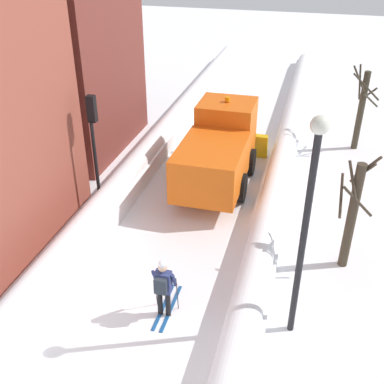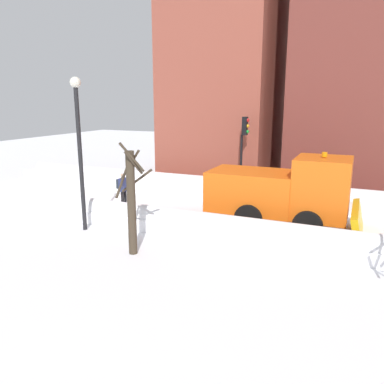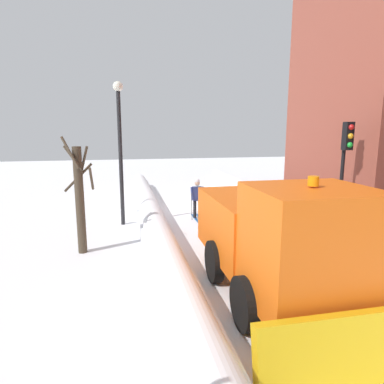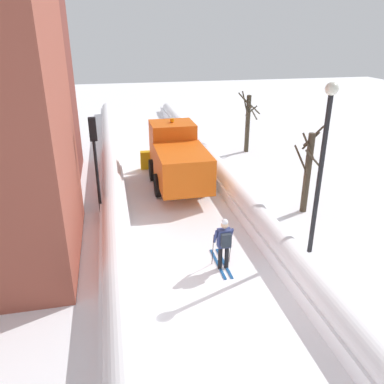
# 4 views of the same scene
# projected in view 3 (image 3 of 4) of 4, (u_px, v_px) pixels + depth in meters

# --- Properties ---
(ground_plane) EXTENTS (80.00, 80.00, 0.00)m
(ground_plane) POSITION_uv_depth(u_px,v_px,m) (316.00, 320.00, 6.99)
(ground_plane) COLOR white
(snowbank_right) EXTENTS (1.10, 36.00, 0.94)m
(snowbank_right) POSITION_uv_depth(u_px,v_px,m) (187.00, 319.00, 6.36)
(snowbank_right) COLOR white
(snowbank_right) RESTS_ON ground
(plow_truck) EXTENTS (3.20, 5.98, 3.12)m
(plow_truck) POSITION_uv_depth(u_px,v_px,m) (276.00, 238.00, 7.70)
(plow_truck) COLOR orange
(plow_truck) RESTS_ON ground
(skier) EXTENTS (0.62, 1.80, 1.81)m
(skier) POSITION_uv_depth(u_px,v_px,m) (197.00, 196.00, 14.93)
(skier) COLOR black
(skier) RESTS_ON ground
(traffic_light_pole) EXTENTS (0.28, 0.42, 4.19)m
(traffic_light_pole) POSITION_uv_depth(u_px,v_px,m) (345.00, 161.00, 10.90)
(traffic_light_pole) COLOR black
(traffic_light_pole) RESTS_ON ground
(street_lamp) EXTENTS (0.40, 0.40, 5.82)m
(street_lamp) POSITION_uv_depth(u_px,v_px,m) (120.00, 138.00, 13.43)
(street_lamp) COLOR black
(street_lamp) RESTS_ON ground
(bare_tree_near) EXTENTS (0.95, 1.17, 3.76)m
(bare_tree_near) POSITION_uv_depth(u_px,v_px,m) (80.00, 197.00, 10.56)
(bare_tree_near) COLOR #403427
(bare_tree_near) RESTS_ON ground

